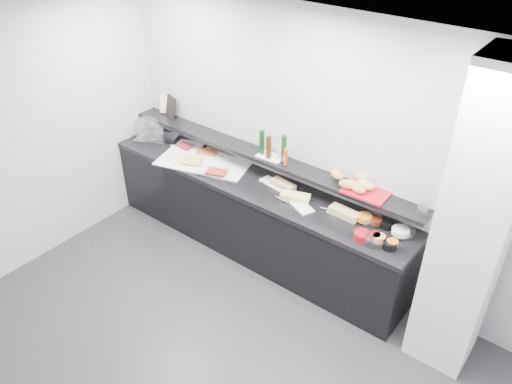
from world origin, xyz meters
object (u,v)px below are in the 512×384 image
Objects in this scene: condiment_tray at (271,157)px; bread_tray at (366,192)px; framed_print at (171,107)px; carafe at (425,201)px; sandwich_plate_mid at (300,205)px; cloche_base at (157,138)px.

bread_tray reaches higher than condiment_tray.
condiment_tray is at bearing 15.44° from framed_print.
carafe is at bearing 16.10° from framed_print.
framed_print is at bearing 177.29° from bread_tray.
condiment_tray reaches higher than sandwich_plate_mid.
framed_print reaches higher than cloche_base.
condiment_tray is 0.95× the size of carafe.
condiment_tray is at bearing 179.32° from carafe.
cloche_base is at bearing -178.51° from bread_tray.
framed_print is at bearing -164.25° from sandwich_plate_mid.
bread_tray is (2.68, 0.14, 0.24)m from cloche_base.
sandwich_plate_mid is 1.14× the size of condiment_tray.
sandwich_plate_mid is at bearing -168.73° from carafe.
framed_print is at bearing 178.71° from carafe.
cloche_base is at bearing -177.89° from condiment_tray.
carafe is (3.14, -0.07, 0.02)m from framed_print.
framed_print reaches higher than bread_tray.
condiment_tray is at bearing 179.75° from sandwich_plate_mid.
sandwich_plate_mid is at bearing 9.35° from framed_print.
framed_print reaches higher than sandwich_plate_mid.
carafe is at bearing 35.07° from sandwich_plate_mid.
sandwich_plate_mid is 1.25× the size of framed_print.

